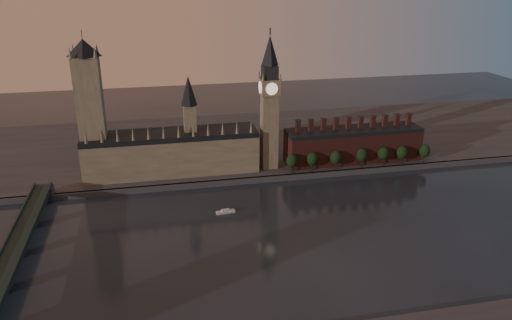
{
  "coord_description": "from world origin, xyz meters",
  "views": [
    {
      "loc": [
        -77.36,
        -247.28,
        148.0
      ],
      "look_at": [
        -12.25,
        55.0,
        31.59
      ],
      "focal_mm": 35.0,
      "sensor_mm": 36.0,
      "label": 1
    }
  ],
  "objects_px": {
    "big_ben": "(269,101)",
    "westminster_bridge": "(10,262)",
    "river_boat": "(226,212)",
    "victoria_tower": "(90,106)"
  },
  "relations": [
    {
      "from": "big_ben",
      "to": "river_boat",
      "type": "height_order",
      "value": "big_ben"
    },
    {
      "from": "westminster_bridge",
      "to": "river_boat",
      "type": "bearing_deg",
      "value": 21.57
    },
    {
      "from": "victoria_tower",
      "to": "river_boat",
      "type": "xyz_separation_m",
      "value": [
        85.08,
        -70.21,
        -58.14
      ]
    },
    {
      "from": "victoria_tower",
      "to": "river_boat",
      "type": "relative_size",
      "value": 8.53
    },
    {
      "from": "river_boat",
      "to": "victoria_tower",
      "type": "bearing_deg",
      "value": 134.05
    },
    {
      "from": "victoria_tower",
      "to": "big_ben",
      "type": "relative_size",
      "value": 1.01
    },
    {
      "from": "victoria_tower",
      "to": "river_boat",
      "type": "bearing_deg",
      "value": -39.53
    },
    {
      "from": "big_ben",
      "to": "river_boat",
      "type": "bearing_deg",
      "value": -124.56
    },
    {
      "from": "river_boat",
      "to": "big_ben",
      "type": "bearing_deg",
      "value": 49.02
    },
    {
      "from": "big_ben",
      "to": "westminster_bridge",
      "type": "bearing_deg",
      "value": -145.67
    }
  ]
}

